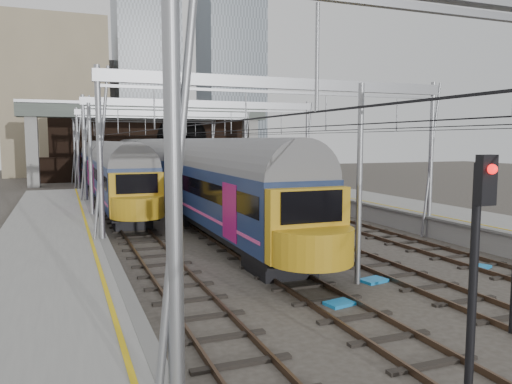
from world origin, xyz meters
name	(u,v)px	position (x,y,z in m)	size (l,w,h in m)	color
ground	(392,300)	(0.00, 0.00, 0.00)	(160.00, 160.00, 0.00)	#38332D
platform_left	(46,297)	(-10.18, 2.50, 0.55)	(4.32, 55.00, 1.12)	gray
tracks	(237,225)	(0.00, 15.00, 0.02)	(14.40, 80.00, 0.22)	#4C3828
overhead_line	(207,118)	(0.00, 21.49, 6.57)	(16.80, 80.00, 8.00)	gray
retaining_wall	(153,146)	(1.40, 51.93, 4.33)	(28.00, 2.75, 9.00)	black
overbridge	(149,121)	(0.00, 46.00, 7.27)	(28.00, 3.00, 9.25)	gray
city_skyline	(140,65)	(2.73, 70.48, 17.09)	(37.50, 27.50, 60.00)	tan
train_main	(145,165)	(-2.00, 36.91, 2.64)	(3.05, 70.41, 5.16)	black
train_second	(96,162)	(-6.00, 47.21, 2.55)	(2.91, 67.20, 4.97)	black
signal_near_left	(477,255)	(-2.82, -6.12, 3.05)	(0.34, 0.47, 4.83)	black
equip_cover_a	(339,303)	(-1.80, 0.21, 0.05)	(0.86, 0.61, 0.10)	#1B80CC
equip_cover_b	(374,280)	(0.66, 1.96, 0.05)	(0.92, 0.65, 0.11)	#1B80CC
equip_cover_c	(481,267)	(5.75, 2.03, 0.05)	(0.80, 0.57, 0.09)	#1B80CC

